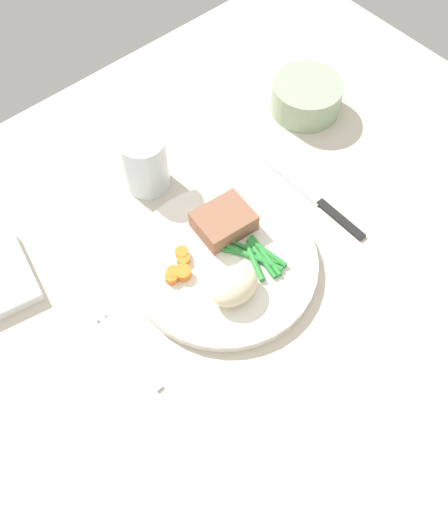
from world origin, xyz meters
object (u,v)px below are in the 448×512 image
object	(u,v)px
fork	(122,343)
salad_bowl	(306,95)
dinner_plate	(224,263)
water_glass	(146,166)
knife	(315,199)
meat_portion	(224,221)

from	to	relation	value
fork	salad_bowl	xyz separation A→B (cm)	(48.90, 14.83, 2.83)
dinner_plate	water_glass	size ratio (longest dim) A/B	2.79
knife	water_glass	world-z (taller)	water_glass
dinner_plate	fork	world-z (taller)	dinner_plate
fork	water_glass	xyz separation A→B (cm)	(18.93, 19.42, 3.85)
dinner_plate	salad_bowl	world-z (taller)	salad_bowl
knife	salad_bowl	xyz separation A→B (cm)	(12.52, 14.85, 2.83)
meat_portion	salad_bowl	world-z (taller)	salad_bowl
knife	fork	bearing A→B (deg)	-178.66
dinner_plate	water_glass	bearing A→B (deg)	87.21
dinner_plate	knife	xyz separation A→B (cm)	(18.37, -0.29, -0.60)
fork	knife	size ratio (longest dim) A/B	0.81
water_glass	dinner_plate	bearing A→B (deg)	-92.79
dinner_plate	meat_portion	size ratio (longest dim) A/B	3.36
dinner_plate	meat_portion	bearing A→B (deg)	49.40
fork	meat_portion	bearing A→B (deg)	7.89
dinner_plate	fork	bearing A→B (deg)	-179.18
meat_portion	salad_bowl	bearing A→B (deg)	20.81
water_glass	salad_bowl	xyz separation A→B (cm)	(29.96, -4.59, -1.01)
dinner_plate	knife	distance (cm)	18.38
fork	knife	distance (cm)	36.37
dinner_plate	knife	bearing A→B (deg)	-0.89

